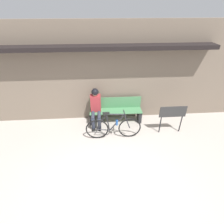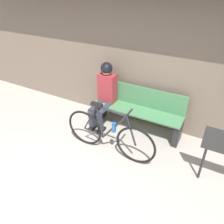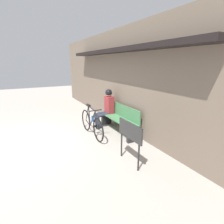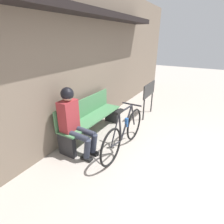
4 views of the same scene
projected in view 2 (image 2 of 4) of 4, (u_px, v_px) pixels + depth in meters
name	position (u px, v px, depth m)	size (l,w,h in m)	color
ground_plane	(32.00, 219.00, 2.79)	(24.00, 24.00, 0.00)	#ADA399
storefront_wall	(129.00, 39.00, 3.98)	(12.00, 0.56, 3.20)	#756656
park_bench_near	(138.00, 111.00, 4.25)	(1.76, 0.42, 0.86)	#477F51
bicycle	(109.00, 134.00, 3.66)	(1.67, 0.40, 0.92)	black
person_seated	(105.00, 91.00, 4.27)	(0.34, 0.66, 1.28)	#2D3342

